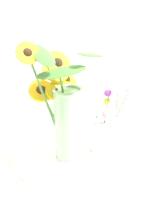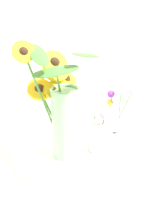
# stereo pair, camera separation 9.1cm
# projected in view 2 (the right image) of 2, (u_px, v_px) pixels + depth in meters

# --- Properties ---
(ground_plane) EXTENTS (6.00, 6.00, 0.00)m
(ground_plane) POSITION_uv_depth(u_px,v_px,m) (86.00, 157.00, 0.92)
(ground_plane) COLOR silver
(serving_tray) EXTENTS (0.53, 0.53, 0.02)m
(serving_tray) POSITION_uv_depth(u_px,v_px,m) (84.00, 146.00, 0.97)
(serving_tray) COLOR white
(serving_tray) RESTS_ON ground_plane
(mason_jar_sunflowers) EXTENTS (0.26, 0.23, 0.40)m
(mason_jar_sunflowers) POSITION_uv_depth(u_px,v_px,m) (63.00, 110.00, 0.83)
(mason_jar_sunflowers) COLOR #99CC9E
(mason_jar_sunflowers) RESTS_ON serving_tray
(vase_small_center) EXTENTS (0.10, 0.09, 0.18)m
(vase_small_center) POSITION_uv_depth(u_px,v_px,m) (99.00, 132.00, 0.90)
(vase_small_center) COLOR white
(vase_small_center) RESTS_ON serving_tray
(vase_bulb_right) EXTENTS (0.08, 0.12, 0.20)m
(vase_bulb_right) POSITION_uv_depth(u_px,v_px,m) (116.00, 115.00, 1.02)
(vase_bulb_right) COLOR white
(vase_bulb_right) RESTS_ON serving_tray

